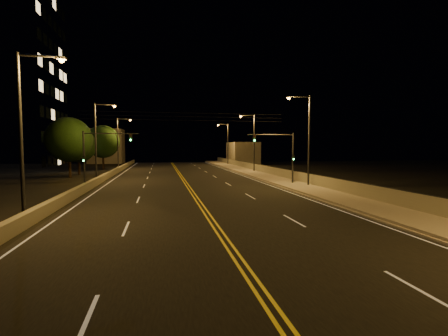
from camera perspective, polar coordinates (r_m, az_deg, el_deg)
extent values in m
cube|color=black|center=(26.70, -5.06, -5.12)|extent=(18.00, 120.00, 0.02)
cube|color=gray|center=(29.79, 16.13, -4.05)|extent=(3.60, 120.00, 0.30)
cube|color=gray|center=(29.00, 12.83, -4.36)|extent=(0.14, 120.00, 0.15)
cube|color=gray|center=(30.49, 18.91, -2.70)|extent=(0.30, 120.00, 1.00)
cube|color=gray|center=(27.38, -25.51, -4.47)|extent=(0.45, 120.00, 0.76)
cube|color=gray|center=(77.75, 3.29, 2.63)|extent=(6.00, 10.00, 5.16)
cube|color=gray|center=(86.09, -19.95, 3.61)|extent=(8.00, 8.00, 8.44)
cylinder|color=black|center=(30.44, 18.94, -1.71)|extent=(0.06, 120.00, 0.06)
cube|color=silver|center=(27.20, -23.47, -5.23)|extent=(0.12, 116.00, 0.00)
cube|color=silver|center=(28.87, 12.22, -4.49)|extent=(0.12, 116.00, 0.00)
cube|color=gold|center=(26.68, -5.38, -5.10)|extent=(0.12, 116.00, 0.00)
cube|color=gold|center=(26.71, -4.74, -5.08)|extent=(0.12, 116.00, 0.00)
cube|color=silver|center=(8.94, -23.21, -23.90)|extent=(0.12, 3.00, 0.00)
cube|color=silver|center=(17.33, -16.85, -10.10)|extent=(0.12, 3.00, 0.00)
cube|color=silver|center=(26.12, -14.85, -5.40)|extent=(0.12, 3.00, 0.00)
cube|color=silver|center=(35.03, -13.88, -3.07)|extent=(0.12, 3.00, 0.00)
cube|color=silver|center=(43.97, -13.30, -1.69)|extent=(0.12, 3.00, 0.00)
cube|color=silver|center=(52.93, -12.92, -0.77)|extent=(0.12, 3.00, 0.00)
cube|color=silver|center=(61.90, -12.65, -0.12)|extent=(0.12, 3.00, 0.00)
cube|color=silver|center=(70.88, -12.45, 0.37)|extent=(0.12, 3.00, 0.00)
cube|color=silver|center=(79.86, -12.30, 0.74)|extent=(0.12, 3.00, 0.00)
cube|color=silver|center=(11.36, 31.30, -17.99)|extent=(0.12, 3.00, 0.00)
cube|color=silver|center=(18.69, 12.16, -9.01)|extent=(0.12, 3.00, 0.00)
cube|color=silver|center=(27.05, 4.61, -4.97)|extent=(0.12, 3.00, 0.00)
cube|color=silver|center=(35.72, 0.71, -2.83)|extent=(0.12, 3.00, 0.00)
cube|color=silver|center=(44.52, -1.65, -1.52)|extent=(0.12, 3.00, 0.00)
cube|color=silver|center=(53.39, -3.22, -0.64)|extent=(0.12, 3.00, 0.00)
cube|color=silver|center=(62.30, -4.35, -0.01)|extent=(0.12, 3.00, 0.00)
cube|color=silver|center=(71.23, -5.20, 0.46)|extent=(0.12, 3.00, 0.00)
cube|color=silver|center=(80.17, -5.85, 0.82)|extent=(0.12, 3.00, 0.00)
cylinder|color=#2D2D33|center=(33.49, 14.71, 4.44)|extent=(0.20, 0.20, 9.18)
cylinder|color=#2D2D33|center=(33.39, 13.11, 12.12)|extent=(2.20, 0.12, 0.12)
cube|color=#2D2D33|center=(32.95, 11.32, 12.13)|extent=(0.50, 0.25, 0.14)
sphere|color=#FF9E2D|center=(32.94, 11.32, 11.96)|extent=(0.28, 0.28, 0.28)
cylinder|color=#2D2D33|center=(51.60, 5.33, 4.27)|extent=(0.20, 0.20, 9.18)
cylinder|color=#2D2D33|center=(51.53, 4.17, 9.22)|extent=(2.20, 0.12, 0.12)
cube|color=#2D2D33|center=(51.25, 2.97, 9.18)|extent=(0.50, 0.25, 0.14)
sphere|color=#FF9E2D|center=(51.24, 2.97, 9.07)|extent=(0.28, 0.28, 0.28)
cylinder|color=#2D2D33|center=(71.47, 0.69, 4.15)|extent=(0.20, 0.20, 9.18)
cylinder|color=#2D2D33|center=(71.42, -0.18, 7.71)|extent=(2.20, 0.12, 0.12)
cube|color=#2D2D33|center=(71.22, -1.05, 7.67)|extent=(0.50, 0.25, 0.14)
sphere|color=#FF9E2D|center=(71.21, -1.05, 7.59)|extent=(0.28, 0.28, 0.28)
cylinder|color=#2D2D33|center=(20.85, -32.14, 4.46)|extent=(0.20, 0.20, 9.18)
cylinder|color=#2D2D33|center=(21.06, -29.67, 16.75)|extent=(2.20, 0.12, 0.12)
cube|color=#2D2D33|center=(20.74, -26.65, 16.85)|extent=(0.50, 0.25, 0.14)
sphere|color=#FF9E2D|center=(20.71, -26.64, 16.58)|extent=(0.28, 0.28, 0.28)
cylinder|color=#2D2D33|center=(40.85, -21.64, 4.16)|extent=(0.20, 0.20, 9.18)
cylinder|color=#2D2D33|center=(40.95, -20.25, 10.42)|extent=(2.20, 0.12, 0.12)
cube|color=#2D2D33|center=(40.79, -18.70, 10.38)|extent=(0.50, 0.25, 0.14)
sphere|color=#FF9E2D|center=(40.77, -18.70, 10.24)|extent=(0.28, 0.28, 0.28)
cylinder|color=#2D2D33|center=(60.68, -18.16, 4.02)|extent=(0.20, 0.20, 9.18)
cylinder|color=#2D2D33|center=(60.75, -17.20, 8.24)|extent=(2.20, 0.12, 0.12)
cube|color=#2D2D33|center=(60.64, -16.16, 8.20)|extent=(0.50, 0.25, 0.14)
sphere|color=#FF9E2D|center=(60.63, -16.16, 8.10)|extent=(0.28, 0.28, 0.28)
cylinder|color=#2D2D33|center=(35.10, 12.00, 1.50)|extent=(0.18, 0.18, 5.57)
cylinder|color=#2D2D33|center=(34.19, 8.18, 5.82)|extent=(5.00, 0.10, 0.10)
cube|color=black|center=(33.65, 5.35, 5.28)|extent=(0.28, 0.18, 0.80)
sphere|color=#19FF4C|center=(33.54, 5.40, 4.86)|extent=(0.14, 0.14, 0.14)
cube|color=black|center=(34.95, 12.10, 1.84)|extent=(0.22, 0.14, 0.55)
cylinder|color=#2D2D33|center=(33.07, -23.38, 1.14)|extent=(0.18, 0.18, 5.57)
cylinder|color=#2D2D33|center=(32.62, -19.19, 5.75)|extent=(5.00, 0.10, 0.10)
cube|color=black|center=(32.41, -16.10, 5.21)|extent=(0.28, 0.18, 0.80)
sphere|color=#19FF4C|center=(32.29, -16.11, 4.77)|extent=(0.14, 0.14, 0.14)
cube|color=black|center=(32.91, -23.45, 1.50)|extent=(0.22, 0.14, 0.55)
cylinder|color=black|center=(35.96, -6.72, 8.33)|extent=(22.00, 0.03, 0.03)
cylinder|color=black|center=(35.99, -6.73, 8.96)|extent=(22.00, 0.03, 0.03)
cylinder|color=black|center=(36.03, -6.73, 9.60)|extent=(22.00, 0.03, 0.03)
cylinder|color=black|center=(47.62, -25.48, 0.12)|extent=(0.36, 0.36, 2.80)
sphere|color=black|center=(47.55, -25.60, 4.52)|extent=(5.91, 5.91, 5.91)
cylinder|color=black|center=(52.91, -24.13, 0.27)|extent=(0.36, 0.36, 2.40)
sphere|color=black|center=(52.83, -24.23, 3.66)|extent=(5.06, 5.06, 5.06)
cylinder|color=black|center=(62.32, -20.45, 1.02)|extent=(0.36, 0.36, 2.79)
sphere|color=black|center=(62.27, -20.53, 4.37)|extent=(5.88, 5.88, 5.88)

